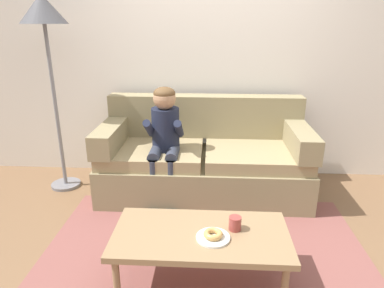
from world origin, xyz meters
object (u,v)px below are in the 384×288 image
couch (204,160)px  toy_controller (254,238)px  coffee_table (201,238)px  person_child (165,134)px  donut (213,234)px  floor_lamp (44,24)px  mug (235,223)px

couch → toy_controller: bearing=-63.8°
coffee_table → person_child: (-0.38, 1.15, 0.31)m
couch → donut: bearing=-86.3°
person_child → floor_lamp: (-1.11, 0.23, 0.97)m
mug → floor_lamp: floor_lamp is taller
person_child → floor_lamp: floor_lamp is taller
toy_controller → couch: bearing=104.8°
couch → toy_controller: 1.01m
person_child → toy_controller: person_child is taller
couch → floor_lamp: floor_lamp is taller
coffee_table → floor_lamp: 2.40m
person_child → mug: (0.59, -1.10, -0.23)m
couch → mug: size_ratio=22.33×
person_child → donut: size_ratio=9.18×
couch → coffee_table: size_ratio=1.80×
couch → donut: couch is taller
mug → floor_lamp: (-1.70, 1.33, 1.19)m
toy_controller → floor_lamp: floor_lamp is taller
coffee_table → person_child: person_child is taller
couch → toy_controller: couch is taller
coffee_table → donut: 0.12m
coffee_table → mug: size_ratio=12.37×
toy_controller → person_child: bearing=128.8°
floor_lamp → donut: bearing=-42.7°
mug → donut: bearing=-142.4°
coffee_table → donut: donut is taller
person_child → floor_lamp: bearing=168.2°
floor_lamp → toy_controller: bearing=-25.0°
couch → coffee_table: couch is taller
person_child → toy_controller: (0.79, -0.65, -0.65)m
coffee_table → floor_lamp: bearing=137.0°
couch → donut: size_ratio=16.75×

